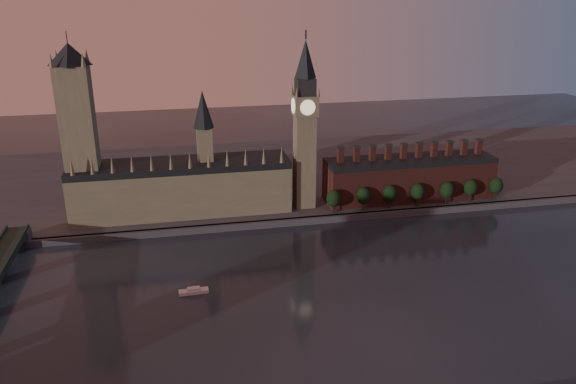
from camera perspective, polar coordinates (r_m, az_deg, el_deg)
ground at (r=259.28m, az=5.11°, el=-11.10°), size 900.00×900.00×0.00m
north_bank at (r=416.84m, az=-1.85°, el=1.63°), size 900.00×182.00×4.00m
palace_of_westminster at (r=345.34m, az=-10.64°, el=0.76°), size 130.00×30.30×74.00m
victoria_tower at (r=339.28m, az=-20.51°, el=6.07°), size 24.00×24.00×108.00m
big_ben at (r=339.60m, az=1.72°, el=6.96°), size 15.00×15.00×107.00m
chimney_block at (r=372.22m, az=12.21°, el=1.45°), size 110.00×25.00×37.00m
embankment_tree_0 at (r=340.93m, az=4.65°, el=-0.67°), size 8.60×8.60×14.88m
embankment_tree_1 at (r=347.38m, az=7.66°, el=-0.38°), size 8.60×8.60×14.88m
embankment_tree_2 at (r=353.76m, az=10.31°, el=-0.15°), size 8.60×8.60×14.88m
embankment_tree_3 at (r=360.36m, az=13.05°, el=0.02°), size 8.60×8.60×14.88m
embankment_tree_4 at (r=368.03m, az=15.86°, el=0.19°), size 8.60×8.60×14.88m
embankment_tree_5 at (r=377.00m, az=18.06°, el=0.43°), size 8.60×8.60×14.88m
embankment_tree_6 at (r=386.20m, az=20.39°, el=0.62°), size 8.60×8.60×14.88m
river_boat at (r=268.50m, az=-9.56°, el=-9.88°), size 13.86×4.33×2.75m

